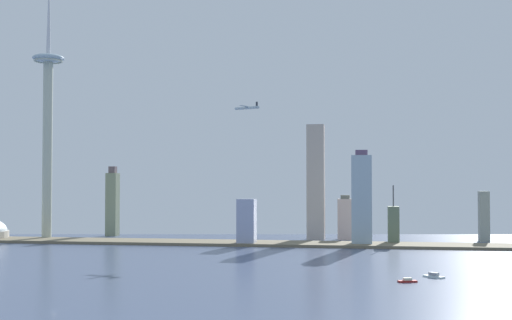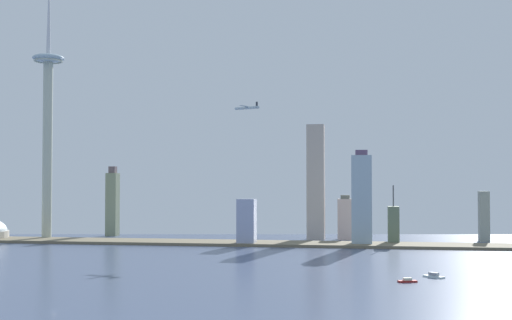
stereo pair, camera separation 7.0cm
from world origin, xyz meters
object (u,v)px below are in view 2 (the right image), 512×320
skyscraper_1 (345,218)px  skyscraper_5 (113,203)px  skyscraper_2 (247,222)px  skyscraper_6 (316,182)px  airplane (247,108)px  skyscraper_7 (362,200)px  boat_3 (407,281)px  observation_tower (48,107)px  skyscraper_3 (484,216)px  skyscraper_8 (393,225)px  boat_0 (434,276)px

skyscraper_1 → skyscraper_5: skyscraper_5 is taller
skyscraper_2 → skyscraper_1: bearing=44.7°
skyscraper_2 → skyscraper_5: (-215.15, 120.35, 18.46)m
skyscraper_6 → airplane: (-77.02, -93.39, 90.28)m
skyscraper_7 → airplane: (-138.14, -2.29, 111.42)m
skyscraper_6 → boat_3: bearing=-75.8°
observation_tower → boat_3: bearing=-35.7°
boat_3 → skyscraper_3: bearing=-123.6°
skyscraper_3 → skyscraper_7: 182.30m
skyscraper_8 → airplane: airplane is taller
skyscraper_2 → skyscraper_3: skyscraper_3 is taller
skyscraper_1 → boat_3: bearing=-81.4°
boat_3 → skyscraper_8: bearing=-107.1°
skyscraper_3 → skyscraper_5: size_ratio=0.65×
skyscraper_1 → skyscraper_2: 159.52m
skyscraper_5 → skyscraper_7: size_ratio=0.86×
boat_0 → skyscraper_7: bearing=144.9°
skyscraper_6 → boat_0: size_ratio=9.16×
skyscraper_7 → boat_3: 301.41m
skyscraper_2 → boat_0: size_ratio=3.35×
skyscraper_2 → boat_3: 330.96m
skyscraper_8 → airplane: size_ratio=2.22×
skyscraper_3 → airplane: size_ratio=1.98×
skyscraper_3 → skyscraper_6: size_ratio=0.42×
skyscraper_3 → skyscraper_2: bearing=-159.5°
observation_tower → skyscraper_7: observation_tower is taller
skyscraper_6 → airplane: bearing=-129.5°
skyscraper_3 → skyscraper_6: 219.49m
skyscraper_3 → skyscraper_6: (-215.00, -3.95, 43.99)m
observation_tower → skyscraper_2: 314.99m
skyscraper_1 → skyscraper_3: skyscraper_3 is taller
skyscraper_6 → airplane: 151.01m
skyscraper_3 → skyscraper_5: (-505.12, 12.04, 14.17)m
boat_3 → airplane: bearing=-76.0°
skyscraper_5 → skyscraper_7: 367.31m
observation_tower → boat_0: (470.02, -292.71, -173.51)m
skyscraper_5 → skyscraper_8: skyscraper_5 is taller
skyscraper_6 → boat_3: 404.60m
skyscraper_8 → boat_0: size_ratio=4.33×
boat_0 → skyscraper_3: bearing=117.6°
skyscraper_1 → skyscraper_6: (-38.38, -7.87, 48.31)m
skyscraper_3 → airplane: 335.82m
observation_tower → skyscraper_8: (449.28, 2.39, -151.73)m
skyscraper_1 → boat_3: skyscraper_1 is taller
skyscraper_5 → skyscraper_6: size_ratio=0.65×
skyscraper_6 → skyscraper_7: 111.72m
skyscraper_1 → skyscraper_7: bearing=-77.1°
observation_tower → skyscraper_1: bearing=10.4°
observation_tower → skyscraper_8: size_ratio=5.12×
skyscraper_2 → skyscraper_8: bearing=14.0°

